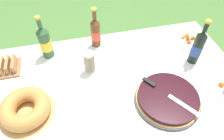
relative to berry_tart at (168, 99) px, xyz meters
name	(u,v)px	position (x,y,z in m)	size (l,w,h in m)	color
ground_plane	(111,139)	(-0.32, 0.13, -0.70)	(16.00, 16.00, 0.00)	#4C7A38
garden_table	(110,99)	(-0.32, 0.13, -0.08)	(1.81, 1.17, 0.67)	brown
tablecloth	(110,95)	(-0.32, 0.13, -0.04)	(1.82, 1.18, 0.10)	white
berry_tart	(168,99)	(0.00, 0.00, 0.00)	(0.39, 0.39, 0.06)	#38383D
serving_knife	(164,92)	(-0.02, 0.02, 0.04)	(0.23, 0.33, 0.01)	silver
bundt_cake	(25,108)	(-0.81, 0.11, 0.02)	(0.31, 0.31, 0.10)	tan
cup_stack	(89,62)	(-0.41, 0.35, 0.05)	(0.07, 0.07, 0.16)	beige
cider_bottle_green	(45,42)	(-0.68, 0.58, 0.09)	(0.08, 0.08, 0.33)	#2D562D
cider_bottle_amber	(96,32)	(-0.32, 0.61, 0.09)	(0.07, 0.07, 0.31)	brown
juice_bottle_red	(198,47)	(0.32, 0.28, 0.10)	(0.07, 0.07, 0.34)	black
snack_plate_left	(188,40)	(0.39, 0.49, -0.02)	(0.21, 0.21, 0.06)	white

